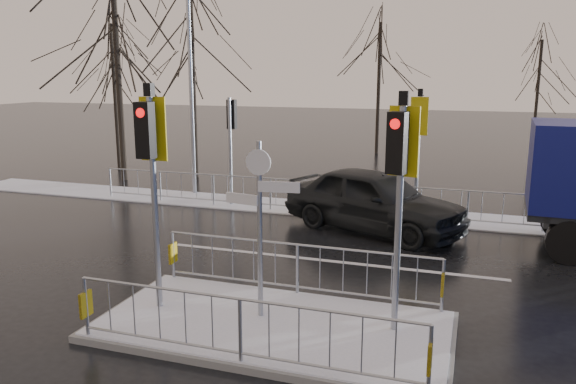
% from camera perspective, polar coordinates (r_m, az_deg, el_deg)
% --- Properties ---
extents(ground, '(120.00, 120.00, 0.00)m').
position_cam_1_polar(ground, '(9.90, -1.55, -13.85)').
color(ground, black).
rests_on(ground, ground).
extents(snow_verge, '(30.00, 2.00, 0.04)m').
position_cam_1_polar(snow_verge, '(17.76, 8.01, -2.09)').
color(snow_verge, white).
rests_on(snow_verge, ground).
extents(lane_markings, '(8.00, 11.38, 0.01)m').
position_cam_1_polar(lane_markings, '(9.62, -2.26, -14.64)').
color(lane_markings, silver).
rests_on(lane_markings, ground).
extents(traffic_island, '(6.00, 3.04, 4.15)m').
position_cam_1_polar(traffic_island, '(9.75, -1.61, -11.74)').
color(traffic_island, slate).
rests_on(traffic_island, ground).
extents(far_kerb_fixtures, '(18.00, 0.65, 3.83)m').
position_cam_1_polar(far_kerb_fixtures, '(17.01, 8.76, 0.71)').
color(far_kerb_fixtures, '#959AA2').
rests_on(far_kerb_fixtures, ground).
extents(car_far_lane, '(5.56, 3.89, 1.76)m').
position_cam_1_polar(car_far_lane, '(15.66, 8.72, -0.79)').
color(car_far_lane, black).
rests_on(car_far_lane, ground).
extents(tree_near_a, '(4.75, 4.75, 8.97)m').
position_cam_1_polar(tree_near_a, '(23.71, -17.14, 15.86)').
color(tree_near_a, black).
rests_on(tree_near_a, ground).
extents(tree_near_b, '(4.00, 4.00, 7.55)m').
position_cam_1_polar(tree_near_b, '(23.63, -9.72, 13.88)').
color(tree_near_b, black).
rests_on(tree_near_b, ground).
extents(tree_near_c, '(3.50, 3.50, 6.61)m').
position_cam_1_polar(tree_near_c, '(26.84, -17.33, 11.90)').
color(tree_near_c, black).
rests_on(tree_near_c, ground).
extents(tree_far_a, '(3.75, 3.75, 7.08)m').
position_cam_1_polar(tree_far_a, '(30.78, 9.27, 12.83)').
color(tree_far_a, black).
rests_on(tree_far_a, ground).
extents(tree_far_b, '(3.25, 3.25, 6.14)m').
position_cam_1_polar(tree_far_b, '(32.49, 24.15, 10.77)').
color(tree_far_b, black).
rests_on(tree_far_b, ground).
extents(street_lamp_left, '(1.25, 0.18, 8.20)m').
position_cam_1_polar(street_lamp_left, '(20.23, -9.72, 12.36)').
color(street_lamp_left, '#959AA2').
rests_on(street_lamp_left, ground).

